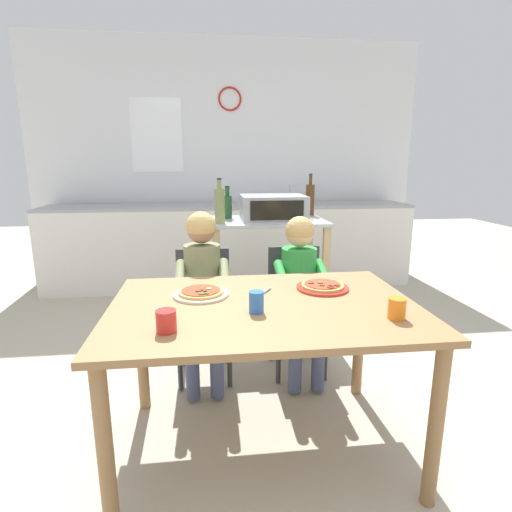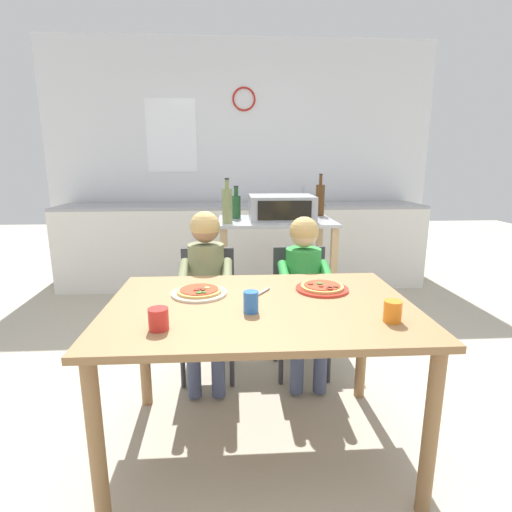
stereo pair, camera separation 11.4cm
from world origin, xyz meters
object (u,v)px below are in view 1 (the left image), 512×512
object	(u,v)px
child_in_green_shirt	(301,280)
drinking_cup_blue	(256,302)
dining_chair_left	(204,304)
drinking_cup_orange	(397,308)
toaster_oven	(273,207)
pizza_plate_red_rimmed	(323,287)
bottle_dark_olive_oil	(228,206)
drinking_cup_red	(166,321)
kitchen_island_cart	(267,258)
child_in_olive_shirt	(203,280)
serving_spoon	(264,292)
bottle_slim_sauce	(310,199)
dining_chair_right	(296,300)
dining_table	(264,323)
pizza_plate_cream	(201,293)
bottle_brown_beer	(220,205)

from	to	relation	value
child_in_green_shirt	drinking_cup_blue	xyz separation A→B (m)	(-0.37, -0.75, 0.14)
dining_chair_left	drinking_cup_orange	distance (m)	1.32
drinking_cup_blue	child_in_green_shirt	bearing A→B (deg)	63.83
toaster_oven	pizza_plate_red_rimmed	world-z (taller)	toaster_oven
bottle_dark_olive_oil	drinking_cup_red	world-z (taller)	bottle_dark_olive_oil
kitchen_island_cart	child_in_olive_shirt	xyz separation A→B (m)	(-0.51, -0.80, 0.07)
drinking_cup_orange	serving_spoon	world-z (taller)	drinking_cup_orange
dining_chair_left	drinking_cup_orange	bearing A→B (deg)	-51.58
bottle_slim_sauce	dining_chair_right	bearing A→B (deg)	-108.74
serving_spoon	drinking_cup_red	bearing A→B (deg)	-136.53
drinking_cup_orange	serving_spoon	size ratio (longest dim) A/B	0.62
bottle_dark_olive_oil	serving_spoon	bearing A→B (deg)	-85.75
bottle_dark_olive_oil	kitchen_island_cart	bearing A→B (deg)	-17.40
dining_table	drinking_cup_blue	size ratio (longest dim) A/B	14.82
toaster_oven	dining_chair_right	bearing A→B (deg)	-85.80
kitchen_island_cart	toaster_oven	distance (m)	0.41
dining_chair_right	pizza_plate_cream	world-z (taller)	dining_chair_right
bottle_brown_beer	child_in_green_shirt	bearing A→B (deg)	-53.18
bottle_brown_beer	serving_spoon	bearing A→B (deg)	-81.31
child_in_green_shirt	drinking_cup_red	xyz separation A→B (m)	(-0.73, -0.91, 0.14)
child_in_olive_shirt	drinking_cup_blue	size ratio (longest dim) A/B	11.46
bottle_slim_sauce	dining_table	size ratio (longest dim) A/B	0.25
dining_table	serving_spoon	distance (m)	0.18
bottle_slim_sauce	dining_chair_right	xyz separation A→B (m)	(-0.31, -0.91, -0.58)
dining_chair_right	kitchen_island_cart	bearing A→B (deg)	97.90
bottle_slim_sauce	dining_chair_left	world-z (taller)	bottle_slim_sauce
bottle_brown_beer	bottle_dark_olive_oil	bearing A→B (deg)	74.92
bottle_dark_olive_oil	dining_chair_right	world-z (taller)	bottle_dark_olive_oil
dining_table	drinking_cup_orange	world-z (taller)	drinking_cup_orange
bottle_slim_sauce	dining_table	world-z (taller)	bottle_slim_sauce
bottle_slim_sauce	dining_chair_left	distance (m)	1.41
kitchen_island_cart	dining_chair_left	xyz separation A→B (m)	(-0.51, -0.68, -0.13)
bottle_dark_olive_oil	dining_chair_right	xyz separation A→B (m)	(0.40, -0.77, -0.54)
pizza_plate_cream	toaster_oven	bearing A→B (deg)	66.85
bottle_dark_olive_oil	dining_chair_left	distance (m)	0.97
child_in_olive_shirt	bottle_dark_olive_oil	bearing A→B (deg)	77.40
dining_chair_right	pizza_plate_red_rimmed	bearing A→B (deg)	-89.99
drinking_cup_red	drinking_cup_blue	bearing A→B (deg)	23.71
child_in_olive_shirt	kitchen_island_cart	bearing A→B (deg)	57.35
bottle_slim_sauce	drinking_cup_orange	distance (m)	1.93
pizza_plate_cream	pizza_plate_red_rimmed	world-z (taller)	same
drinking_cup_blue	drinking_cup_red	bearing A→B (deg)	-156.29
kitchen_island_cart	bottle_dark_olive_oil	distance (m)	0.53
toaster_oven	dining_chair_left	xyz separation A→B (m)	(-0.56, -0.68, -0.53)
dining_chair_left	drinking_cup_red	bearing A→B (deg)	-96.79
dining_table	serving_spoon	bearing A→B (deg)	81.85
serving_spoon	dining_chair_left	bearing A→B (deg)	116.07
drinking_cup_blue	toaster_oven	bearing A→B (deg)	78.37
drinking_cup_red	pizza_plate_cream	bearing A→B (deg)	73.29
serving_spoon	child_in_olive_shirt	bearing A→B (deg)	121.24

